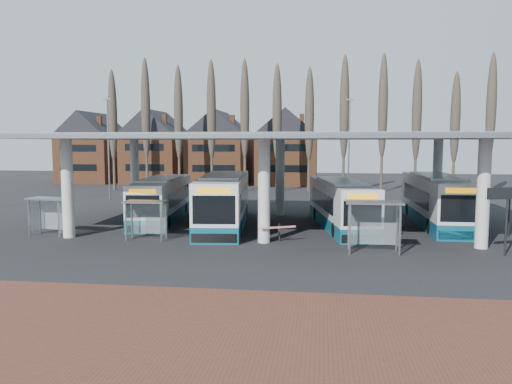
# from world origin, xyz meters

# --- Properties ---
(ground) EXTENTS (140.00, 140.00, 0.00)m
(ground) POSITION_xyz_m (0.00, 0.00, 0.00)
(ground) COLOR black
(ground) RESTS_ON ground
(brick_strip) EXTENTS (70.00, 10.00, 0.03)m
(brick_strip) POSITION_xyz_m (0.00, -12.00, 0.01)
(brick_strip) COLOR #542E21
(brick_strip) RESTS_ON ground
(station_canopy) EXTENTS (32.00, 16.00, 6.34)m
(station_canopy) POSITION_xyz_m (0.00, 8.00, 5.68)
(station_canopy) COLOR silver
(station_canopy) RESTS_ON ground
(poplar_row) EXTENTS (45.10, 1.10, 14.50)m
(poplar_row) POSITION_xyz_m (0.00, 33.00, 8.78)
(poplar_row) COLOR #473D33
(poplar_row) RESTS_ON ground
(townhouse_row) EXTENTS (36.80, 10.30, 12.25)m
(townhouse_row) POSITION_xyz_m (-15.75, 44.00, 5.94)
(townhouse_row) COLOR brown
(townhouse_row) RESTS_ON ground
(lamp_post_a) EXTENTS (0.80, 0.16, 10.17)m
(lamp_post_a) POSITION_xyz_m (-18.00, 22.00, 5.34)
(lamp_post_a) COLOR slate
(lamp_post_a) RESTS_ON ground
(lamp_post_b) EXTENTS (0.80, 0.16, 10.17)m
(lamp_post_b) POSITION_xyz_m (6.00, 26.00, 5.34)
(lamp_post_b) COLOR slate
(lamp_post_b) RESTS_ON ground
(bus_0) EXTENTS (3.68, 11.71, 3.20)m
(bus_0) POSITION_xyz_m (-8.48, 9.84, 1.51)
(bus_0) COLOR silver
(bus_0) RESTS_ON ground
(bus_1) EXTENTS (4.12, 13.22, 3.61)m
(bus_1) POSITION_xyz_m (-3.40, 7.95, 1.70)
(bus_1) COLOR silver
(bus_1) RESTS_ON ground
(bus_2) EXTENTS (4.46, 11.93, 3.24)m
(bus_2) POSITION_xyz_m (4.58, 8.36, 1.53)
(bus_2) COLOR silver
(bus_2) RESTS_ON ground
(bus_3) EXTENTS (2.79, 12.69, 3.52)m
(bus_3) POSITION_xyz_m (11.31, 10.57, 1.66)
(bus_3) COLOR silver
(bus_3) RESTS_ON ground
(shelter_0) EXTENTS (2.69, 1.62, 2.35)m
(shelter_0) POSITION_xyz_m (-13.54, 3.12, 1.71)
(shelter_0) COLOR gray
(shelter_0) RESTS_ON ground
(shelter_1) EXTENTS (2.51, 1.28, 2.32)m
(shelter_1) POSITION_xyz_m (-7.08, 2.60, 1.69)
(shelter_1) COLOR gray
(shelter_1) RESTS_ON ground
(shelter_2) EXTENTS (2.93, 1.48, 2.71)m
(shelter_2) POSITION_xyz_m (6.02, 0.76, 1.97)
(shelter_2) COLOR gray
(shelter_2) RESTS_ON ground
(info_sign_0) EXTENTS (2.25, 0.98, 3.52)m
(info_sign_0) POSITION_xyz_m (12.63, 0.70, 2.95)
(info_sign_0) COLOR black
(info_sign_0) RESTS_ON ground
(info_sign_1) EXTENTS (2.03, 0.42, 3.03)m
(info_sign_1) POSITION_xyz_m (14.69, 6.15, 2.54)
(info_sign_1) COLOR black
(info_sign_1) RESTS_ON ground
(barrier) EXTENTS (1.93, 1.04, 1.06)m
(barrier) POSITION_xyz_m (0.85, 2.57, 0.82)
(barrier) COLOR black
(barrier) RESTS_ON ground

